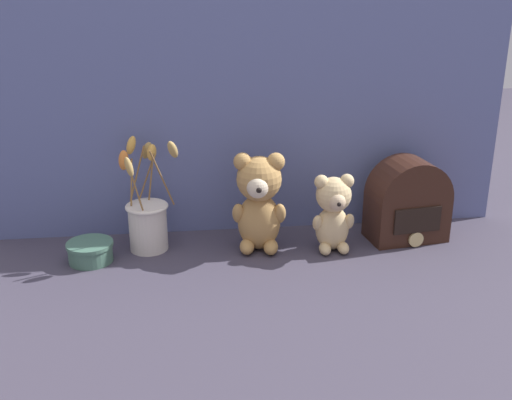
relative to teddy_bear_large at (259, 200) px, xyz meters
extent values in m
plane|color=#3D3847|center=(-0.01, -0.02, -0.13)|extent=(4.00, 4.00, 0.00)
cube|color=slate|center=(-0.01, 0.14, 0.23)|extent=(1.38, 0.02, 0.74)
ellipsoid|color=tan|center=(0.00, 0.00, -0.06)|extent=(0.12, 0.10, 0.15)
sphere|color=tan|center=(0.00, 0.00, 0.06)|extent=(0.11, 0.11, 0.11)
sphere|color=beige|center=(-0.01, -0.04, 0.05)|extent=(0.05, 0.05, 0.05)
sphere|color=black|center=(-0.01, -0.06, 0.05)|extent=(0.02, 0.02, 0.02)
sphere|color=tan|center=(0.04, 0.00, 0.10)|extent=(0.05, 0.05, 0.05)
sphere|color=tan|center=(-0.04, 0.01, 0.10)|extent=(0.05, 0.05, 0.05)
ellipsoid|color=tan|center=(0.05, -0.01, -0.03)|extent=(0.04, 0.05, 0.07)
ellipsoid|color=tan|center=(-0.05, 0.00, -0.03)|extent=(0.04, 0.05, 0.07)
ellipsoid|color=tan|center=(0.03, -0.03, -0.12)|extent=(0.04, 0.06, 0.04)
ellipsoid|color=tan|center=(-0.03, -0.02, -0.12)|extent=(0.04, 0.06, 0.04)
ellipsoid|color=#DBBC84|center=(0.19, -0.03, -0.08)|extent=(0.09, 0.07, 0.12)
sphere|color=#DBBC84|center=(0.19, -0.03, 0.02)|extent=(0.09, 0.09, 0.09)
sphere|color=#D1B289|center=(0.19, -0.06, 0.01)|extent=(0.04, 0.04, 0.04)
sphere|color=black|center=(0.19, -0.08, 0.01)|extent=(0.01, 0.01, 0.01)
sphere|color=#DBBC84|center=(0.22, -0.03, 0.05)|extent=(0.04, 0.04, 0.04)
sphere|color=#DBBC84|center=(0.15, -0.03, 0.05)|extent=(0.04, 0.04, 0.04)
ellipsoid|color=#DBBC84|center=(0.23, -0.03, -0.06)|extent=(0.03, 0.04, 0.05)
ellipsoid|color=#DBBC84|center=(0.14, -0.03, -0.06)|extent=(0.03, 0.04, 0.05)
ellipsoid|color=#DBBC84|center=(0.21, -0.05, -0.12)|extent=(0.03, 0.05, 0.03)
ellipsoid|color=#DBBC84|center=(0.16, -0.05, -0.12)|extent=(0.03, 0.05, 0.03)
cylinder|color=silver|center=(-0.28, 0.03, -0.07)|extent=(0.10, 0.10, 0.12)
torus|color=silver|center=(-0.28, 0.03, -0.02)|extent=(0.11, 0.11, 0.01)
cylinder|color=olive|center=(-0.30, 0.07, 0.06)|extent=(0.05, 0.03, 0.14)
ellipsoid|color=gold|center=(-0.32, 0.09, 0.13)|extent=(0.04, 0.04, 0.05)
cylinder|color=olive|center=(-0.30, 0.00, 0.05)|extent=(0.04, 0.03, 0.12)
ellipsoid|color=tan|center=(-0.32, -0.01, 0.10)|extent=(0.04, 0.03, 0.05)
cylinder|color=olive|center=(-0.32, 0.04, 0.05)|extent=(0.01, 0.04, 0.12)
ellipsoid|color=orange|center=(-0.33, 0.04, 0.10)|extent=(0.03, 0.04, 0.05)
cylinder|color=olive|center=(-0.28, 0.08, 0.05)|extent=(0.05, 0.01, 0.12)
ellipsoid|color=tan|center=(-0.28, 0.10, 0.11)|extent=(0.04, 0.03, 0.05)
cylinder|color=olive|center=(-0.24, 0.00, 0.07)|extent=(0.06, 0.06, 0.16)
ellipsoid|color=tan|center=(-0.21, -0.03, 0.15)|extent=(0.04, 0.04, 0.05)
cylinder|color=olive|center=(-0.27, 0.06, 0.05)|extent=(0.02, 0.02, 0.13)
ellipsoid|color=gold|center=(-0.26, 0.07, 0.11)|extent=(0.04, 0.03, 0.05)
cube|color=#381E14|center=(0.40, 0.02, -0.07)|extent=(0.22, 0.14, 0.12)
cylinder|color=#381E14|center=(0.40, 0.02, -0.01)|extent=(0.22, 0.14, 0.20)
cube|color=black|center=(0.41, -0.04, -0.06)|extent=(0.13, 0.02, 0.07)
cylinder|color=#D6BC7A|center=(0.41, -0.04, -0.11)|extent=(0.04, 0.01, 0.04)
cylinder|color=#47705B|center=(-0.42, -0.02, -0.11)|extent=(0.11, 0.11, 0.04)
cylinder|color=#47705B|center=(-0.42, -0.02, -0.09)|extent=(0.11, 0.11, 0.01)
camera|label=1|loc=(-0.18, -1.50, 0.57)|focal=45.00mm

